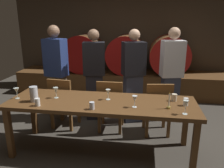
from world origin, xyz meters
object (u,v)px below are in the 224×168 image
Objects in this scene: wine_barrel_left at (84,53)px; guest_center_left at (94,75)px; pitcher at (34,94)px; candle_center at (169,104)px; wine_barrel_right at (169,55)px; dining_table at (101,106)px; guest_far_right at (171,74)px; guest_center_right at (133,76)px; wine_glass_far_left at (16,91)px; wine_glass_far_right at (186,104)px; chair_right at (158,106)px; cup_center_right at (174,97)px; guest_far_left at (56,72)px; cup_far_right at (186,102)px; cup_far_left at (37,102)px; cup_center_left at (92,106)px; chair_left at (63,101)px; chair_center at (110,103)px; wine_barrel_center at (126,54)px; wine_glass_center at (108,92)px; wine_glass_left at (56,91)px; wine_glass_right at (135,99)px.

wine_barrel_left is 1.67m from guest_center_left.
candle_center is at bearing 0.36° from pitcher.
wine_barrel_right is 0.36× the size of dining_table.
guest_center_left is 0.98× the size of guest_far_right.
pitcher is (0.07, -2.74, -0.13)m from wine_barrel_left.
guest_center_right is (0.36, 1.05, 0.16)m from dining_table.
wine_barrel_left is at bearing -48.13° from guest_far_right.
wine_glass_far_right is (2.20, -0.20, 0.01)m from wine_glass_far_left.
wine_glass_far_left is (-0.83, -1.12, 0.02)m from guest_center_left.
wine_glass_far_right is (0.26, -0.85, 0.38)m from chair_right.
wine_barrel_left is at bearing 127.99° from cup_center_right.
guest_far_left is 8.34× the size of pitcher.
cup_center_right is 0.20m from cup_far_right.
cup_far_left reaches higher than cup_center_left.
pitcher reaches higher than cup_center_left.
dining_table is at bearing 20.19° from cup_far_left.
candle_center is (1.64, -0.73, 0.32)m from chair_left.
wine_glass_far_right is at bearing -39.41° from candle_center.
guest_center_left is at bearing -51.92° from chair_center.
wine_glass_center is at bearing -90.36° from wine_barrel_center.
wine_barrel_left is 5.33× the size of wine_glass_far_right.
cup_far_right is at bearing -3.89° from wine_glass_center.
cup_center_right is (-0.14, -2.44, -0.19)m from wine_barrel_right.
chair_center is 6.08× the size of wine_glass_center.
wine_glass_left is at bearing 22.43° from guest_far_right.
guest_center_left is 10.87× the size of wine_glass_far_left.
wine_glass_right reaches higher than cup_far_right.
chair_left is at bearing 133.99° from guest_far_left.
candle_center is 0.26m from cup_far_right.
guest_far_left reaches higher than wine_glass_left.
chair_right is (1.55, -0.02, 0.00)m from chair_left.
chair_right reaches higher than cup_far_left.
wine_glass_far_right reaches higher than wine_glass_right.
wine_glass_left is (-1.00, -1.02, 0.02)m from guest_center_right.
guest_far_left is (-1.03, 1.02, 0.20)m from dining_table.
candle_center reaches higher than wine_glass_far_right.
dining_table is 0.31m from cup_center_left.
guest_far_left is 10.09× the size of wine_glass_far_right.
dining_table is at bearing 86.61° from chair_center.
cup_center_right is at bearing -52.01° from wine_barrel_left.
guest_far_right is (2.06, 0.22, -0.02)m from guest_far_left.
pitcher is at bearing -88.60° from wine_barrel_left.
wine_barrel_right reaches higher than chair_left.
dining_table is at bearing -70.06° from wine_barrel_left.
cup_center_left is 1.18m from cup_far_right.
guest_far_left is at bearing -20.76° from guest_center_right.
chair_center is at bearing 40.15° from wine_glass_left.
candle_center is 1.74m from pitcher.
guest_center_left is at bearing 101.69° from cup_center_left.
wine_barrel_left is at bearing 91.40° from pitcher.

